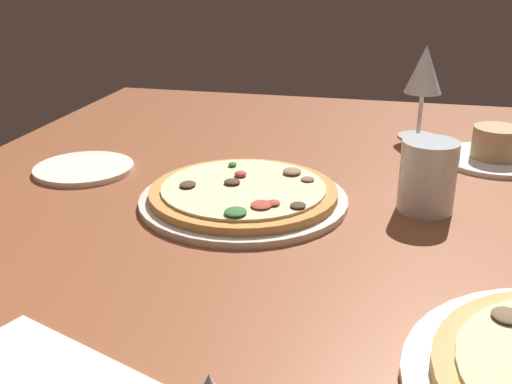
{
  "coord_description": "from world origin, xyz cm",
  "views": [
    {
      "loc": [
        70.94,
        14.93,
        37.1
      ],
      "look_at": [
        -2.85,
        -2.49,
        7.0
      ],
      "focal_mm": 42.42,
      "sensor_mm": 36.0,
      "label": 1
    }
  ],
  "objects": [
    {
      "name": "pizza_main",
      "position": [
        -5.68,
        -4.94,
        5.22
      ],
      "size": [
        29.46,
        29.46,
        3.37
      ],
      "color": "silver",
      "rests_on": "dining_table"
    },
    {
      "name": "ramekin_on_saucer",
      "position": [
        -33.04,
        31.93,
        6.1
      ],
      "size": [
        18.16,
        18.16,
        6.06
      ],
      "color": "silver",
      "rests_on": "dining_table"
    },
    {
      "name": "wine_glass_far",
      "position": [
        -44.88,
        19.53,
        16.35
      ],
      "size": [
        7.59,
        7.59,
        17.5
      ],
      "color": "silver",
      "rests_on": "dining_table"
    },
    {
      "name": "side_plate",
      "position": [
        -12.77,
        -33.57,
        4.45
      ],
      "size": [
        15.97,
        15.97,
        0.9
      ],
      "primitive_type": "cylinder",
      "color": "white",
      "rests_on": "dining_table"
    },
    {
      "name": "water_glass",
      "position": [
        -9.0,
        19.92,
        8.39
      ],
      "size": [
        7.61,
        7.61,
        9.89
      ],
      "color": "silver",
      "rests_on": "dining_table"
    },
    {
      "name": "dining_table",
      "position": [
        0.0,
        0.0,
        2.0
      ],
      "size": [
        150.0,
        110.0,
        4.0
      ],
      "primitive_type": "cube",
      "color": "brown",
      "rests_on": "ground"
    }
  ]
}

